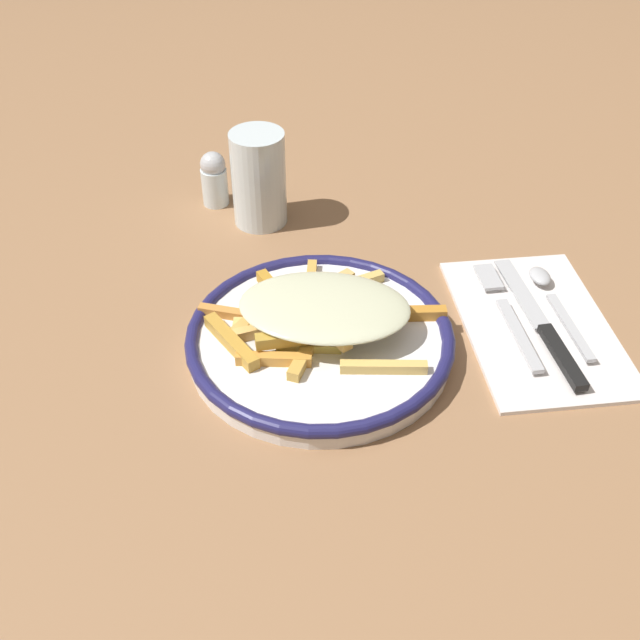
{
  "coord_description": "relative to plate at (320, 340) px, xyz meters",
  "views": [
    {
      "loc": [
        -0.07,
        -0.57,
        0.52
      ],
      "look_at": [
        0.0,
        0.0,
        0.04
      ],
      "focal_mm": 43.31,
      "sensor_mm": 36.0,
      "label": 1
    }
  ],
  "objects": [
    {
      "name": "ground_plane",
      "position": [
        0.0,
        0.0,
        -0.01
      ],
      "size": [
        2.6,
        2.6,
        0.0
      ],
      "primitive_type": "plane",
      "color": "#9A6F4B"
    },
    {
      "name": "plate",
      "position": [
        0.0,
        0.0,
        0.0
      ],
      "size": [
        0.27,
        0.27,
        0.03
      ],
      "color": "white",
      "rests_on": "ground_plane"
    },
    {
      "name": "fries_heap",
      "position": [
        -0.0,
        0.01,
        0.03
      ],
      "size": [
        0.25,
        0.19,
        0.04
      ],
      "color": "gold",
      "rests_on": "plate"
    },
    {
      "name": "napkin",
      "position": [
        0.23,
        0.01,
        -0.01
      ],
      "size": [
        0.15,
        0.24,
        0.01
      ],
      "primitive_type": "cube",
      "rotation": [
        0.0,
        0.0,
        -0.0
      ],
      "color": "white",
      "rests_on": "ground_plane"
    },
    {
      "name": "fork",
      "position": [
        0.2,
        0.02,
        -0.0
      ],
      "size": [
        0.02,
        0.18,
        0.01
      ],
      "color": "silver",
      "rests_on": "napkin"
    },
    {
      "name": "knife",
      "position": [
        0.23,
        -0.01,
        -0.0
      ],
      "size": [
        0.03,
        0.21,
        0.01
      ],
      "color": "black",
      "rests_on": "napkin"
    },
    {
      "name": "spoon",
      "position": [
        0.25,
        0.04,
        -0.0
      ],
      "size": [
        0.02,
        0.15,
        0.01
      ],
      "color": "silver",
      "rests_on": "napkin"
    },
    {
      "name": "water_glass",
      "position": [
        -0.04,
        0.25,
        0.04
      ],
      "size": [
        0.07,
        0.07,
        0.12
      ],
      "primitive_type": "cylinder",
      "color": "silver",
      "rests_on": "ground_plane"
    },
    {
      "name": "salt_shaker",
      "position": [
        -0.1,
        0.3,
        0.02
      ],
      "size": [
        0.03,
        0.03,
        0.07
      ],
      "color": "silver",
      "rests_on": "ground_plane"
    }
  ]
}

